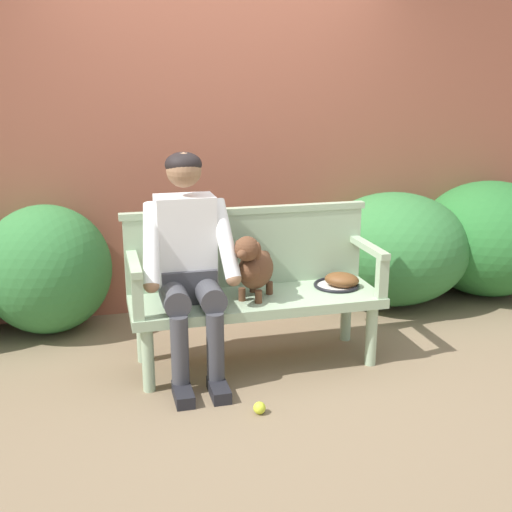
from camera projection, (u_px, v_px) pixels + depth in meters
ground_plane at (256, 362)px, 3.93m from camera, size 40.00×40.00×0.00m
brick_garden_fence at (215, 152)px, 4.75m from camera, size 8.00×0.30×2.34m
hedge_bush_far_left at (47, 269)px, 4.31m from camera, size 0.88×0.83×0.89m
hedge_bush_mid_left at (489, 238)px, 5.09m from camera, size 1.14×1.12×0.92m
hedge_bush_mid_right at (393, 249)px, 4.88m from camera, size 1.18×1.09×0.87m
garden_bench at (256, 305)px, 3.82m from camera, size 1.52×0.52×0.44m
bench_backrest at (247, 246)px, 3.95m from camera, size 1.56×0.06×0.50m
bench_armrest_left_end at (135, 277)px, 3.49m from camera, size 0.06×0.52×0.28m
bench_armrest_right_end at (373, 259)px, 3.84m from camera, size 0.06×0.52×0.28m
person_seated at (188, 258)px, 3.62m from camera, size 0.56×0.66×1.31m
dog_on_bench at (254, 266)px, 3.69m from camera, size 0.33×0.38×0.41m
tennis_racket at (336, 284)px, 4.00m from camera, size 0.34×0.58×0.03m
baseball_glove at (342, 280)px, 3.96m from camera, size 0.28×0.27×0.09m
tennis_ball at (259, 408)px, 3.32m from camera, size 0.07×0.07×0.07m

